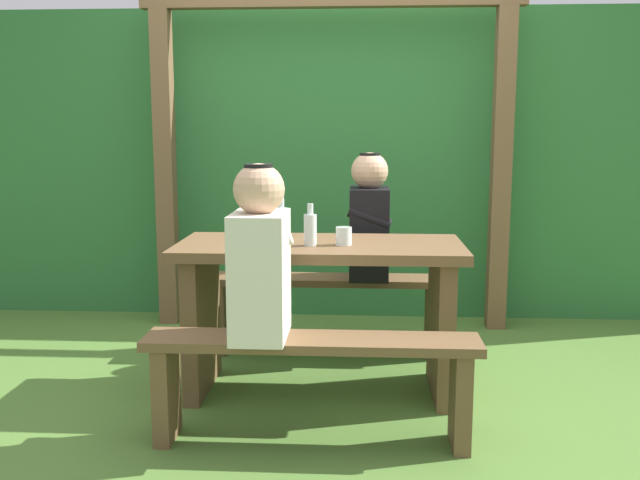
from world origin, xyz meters
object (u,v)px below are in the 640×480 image
(bottle_left, at_px, (310,229))
(bench_near, at_px, (312,368))
(picnic_table, at_px, (320,292))
(cell_phone, at_px, (269,241))
(person_white_shirt, at_px, (260,258))
(drinking_glass, at_px, (344,236))
(bench_far, at_px, (326,299))
(person_black_coat, at_px, (369,221))
(bottle_right, at_px, (282,223))

(bottle_left, bearing_deg, bench_near, -85.36)
(picnic_table, xyz_separation_m, bottle_left, (-0.04, -0.08, 0.33))
(picnic_table, bearing_deg, bottle_left, -116.36)
(bench_near, height_order, cell_phone, cell_phone)
(picnic_table, height_order, bench_near, picnic_table)
(person_white_shirt, distance_m, drinking_glass, 0.63)
(bench_far, bearing_deg, person_black_coat, -0.77)
(bottle_right, bearing_deg, person_white_shirt, -90.94)
(bench_far, height_order, person_white_shirt, person_white_shirt)
(bench_far, bearing_deg, bench_near, -90.00)
(bench_near, distance_m, drinking_glass, 0.73)
(drinking_glass, xyz_separation_m, bottle_left, (-0.16, -0.03, 0.04))
(person_white_shirt, distance_m, bottle_right, 0.69)
(bench_near, xyz_separation_m, bench_far, (0.00, 1.19, 0.00))
(person_black_coat, height_order, cell_phone, person_black_coat)
(bottle_left, bearing_deg, bench_far, 86.50)
(cell_phone, bearing_deg, bench_near, -53.39)
(drinking_glass, bearing_deg, bench_near, -102.30)
(person_white_shirt, bearing_deg, bench_far, 79.94)
(person_black_coat, distance_m, cell_phone, 0.78)
(bench_far, xyz_separation_m, drinking_glass, (0.12, -0.65, 0.47))
(picnic_table, relative_size, drinking_glass, 16.02)
(bench_near, relative_size, person_black_coat, 1.95)
(bottle_left, distance_m, cell_phone, 0.24)
(bottle_right, bearing_deg, picnic_table, -25.32)
(bottle_left, relative_size, bottle_right, 0.96)
(picnic_table, distance_m, bench_far, 0.62)
(drinking_glass, distance_m, bottle_left, 0.17)
(bench_far, distance_m, person_white_shirt, 1.29)
(picnic_table, xyz_separation_m, person_white_shirt, (-0.21, -0.59, 0.28))
(bench_near, xyz_separation_m, bottle_left, (-0.04, 0.51, 0.51))
(bench_near, height_order, person_white_shirt, person_white_shirt)
(person_black_coat, bearing_deg, bottle_right, -131.82)
(bottle_left, height_order, bottle_right, bottle_right)
(bench_far, distance_m, drinking_glass, 0.82)
(person_white_shirt, relative_size, cell_phone, 5.14)
(person_black_coat, height_order, drinking_glass, person_black_coat)
(bench_near, bearing_deg, bench_far, 90.00)
(bench_near, distance_m, person_white_shirt, 0.51)
(bottle_left, relative_size, cell_phone, 1.45)
(picnic_table, relative_size, bench_near, 1.00)
(person_black_coat, xyz_separation_m, cell_phone, (-0.50, -0.60, -0.03))
(picnic_table, bearing_deg, bottle_right, 154.68)
(bench_far, relative_size, person_black_coat, 1.95)
(bench_near, bearing_deg, drinking_glass, 77.70)
(picnic_table, bearing_deg, bench_near, -90.00)
(drinking_glass, bearing_deg, bottle_right, 154.65)
(bottle_right, bearing_deg, drinking_glass, -25.35)
(bench_near, height_order, bottle_left, bottle_left)
(bench_near, distance_m, bottle_left, 0.73)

